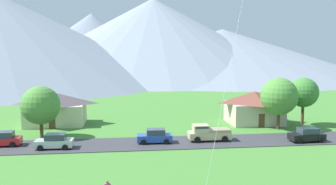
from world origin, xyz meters
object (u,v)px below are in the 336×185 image
(tree_right_of_center, at_px, (303,93))
(parked_car_silver_east_end, at_px, (55,142))
(tree_left_of_center, at_px, (279,96))
(parked_car_black_mid_east, at_px, (307,135))
(house_leftmost, at_px, (254,107))
(tree_center, at_px, (41,105))
(pickup_truck_sand_west_side, at_px, (208,133))
(house_left_center, at_px, (56,108))
(parked_car_red_west_end, at_px, (3,139))
(parked_car_blue_mid_west, at_px, (155,136))

(tree_right_of_center, distance_m, parked_car_silver_east_end, 35.90)
(tree_left_of_center, height_order, parked_car_black_mid_east, tree_left_of_center)
(house_leftmost, distance_m, tree_center, 31.02)
(tree_right_of_center, bearing_deg, pickup_truck_sand_west_side, -154.54)
(tree_center, bearing_deg, parked_car_black_mid_east, -10.75)
(parked_car_black_mid_east, bearing_deg, house_left_center, 155.67)
(house_leftmost, bearing_deg, house_left_center, 174.94)
(parked_car_red_west_end, height_order, parked_car_blue_mid_west, same)
(tree_center, relative_size, parked_car_red_west_end, 1.57)
(tree_right_of_center, relative_size, pickup_truck_sand_west_side, 1.37)
(tree_left_of_center, xyz_separation_m, parked_car_red_west_end, (-35.92, -4.99, -3.85))
(tree_left_of_center, relative_size, parked_car_red_west_end, 1.73)
(tree_right_of_center, xyz_separation_m, parked_car_red_west_end, (-40.72, -7.30, -4.06))
(tree_left_of_center, bearing_deg, parked_car_black_mid_east, -86.40)
(tree_center, relative_size, pickup_truck_sand_west_side, 1.28)
(tree_left_of_center, xyz_separation_m, tree_right_of_center, (4.80, 2.31, 0.21))
(tree_right_of_center, height_order, parked_car_black_mid_east, tree_right_of_center)
(house_left_center, relative_size, tree_left_of_center, 1.25)
(pickup_truck_sand_west_side, bearing_deg, parked_car_red_west_end, 178.96)
(tree_left_of_center, bearing_deg, house_left_center, 167.09)
(parked_car_red_west_end, bearing_deg, tree_left_of_center, 7.90)
(tree_right_of_center, relative_size, parked_car_red_west_end, 1.68)
(pickup_truck_sand_west_side, bearing_deg, tree_left_of_center, 25.36)
(parked_car_blue_mid_west, height_order, pickup_truck_sand_west_side, pickup_truck_sand_west_side)
(parked_car_blue_mid_west, bearing_deg, parked_car_black_mid_east, -5.03)
(pickup_truck_sand_west_side, bearing_deg, house_left_center, 148.15)
(tree_left_of_center, height_order, parked_car_silver_east_end, tree_left_of_center)
(parked_car_red_west_end, relative_size, pickup_truck_sand_west_side, 0.82)
(tree_left_of_center, xyz_separation_m, parked_car_silver_east_end, (-29.67, -6.85, -3.85))
(house_leftmost, bearing_deg, tree_right_of_center, -19.39)
(tree_right_of_center, bearing_deg, parked_car_blue_mid_west, -160.70)
(tree_center, relative_size, parked_car_black_mid_east, 1.57)
(tree_left_of_center, xyz_separation_m, parked_car_black_mid_east, (0.46, -7.35, -3.85))
(tree_center, distance_m, parked_car_black_mid_east, 33.54)
(parked_car_blue_mid_west, bearing_deg, house_leftmost, 32.65)
(tree_right_of_center, xyz_separation_m, parked_car_blue_mid_west, (-22.90, -8.02, -4.06))
(tree_center, distance_m, pickup_truck_sand_west_side, 21.54)
(parked_car_black_mid_east, bearing_deg, parked_car_silver_east_end, 179.06)
(tree_right_of_center, bearing_deg, house_left_center, 172.22)
(pickup_truck_sand_west_side, bearing_deg, parked_car_blue_mid_west, -177.58)
(tree_right_of_center, xyz_separation_m, pickup_truck_sand_west_side, (-16.26, -7.74, -3.87))
(tree_center, height_order, parked_car_red_west_end, tree_center)
(house_leftmost, height_order, parked_car_blue_mid_west, house_leftmost)
(tree_right_of_center, distance_m, parked_car_black_mid_east, 11.34)
(parked_car_blue_mid_west, bearing_deg, pickup_truck_sand_west_side, 2.42)
(parked_car_silver_east_end, bearing_deg, tree_center, 114.82)
(tree_center, distance_m, parked_car_blue_mid_west, 15.32)
(parked_car_black_mid_east, bearing_deg, parked_car_blue_mid_west, 174.97)
(parked_car_blue_mid_west, xyz_separation_m, parked_car_silver_east_end, (-11.58, -1.14, 0.00))
(parked_car_red_west_end, height_order, parked_car_black_mid_east, same)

